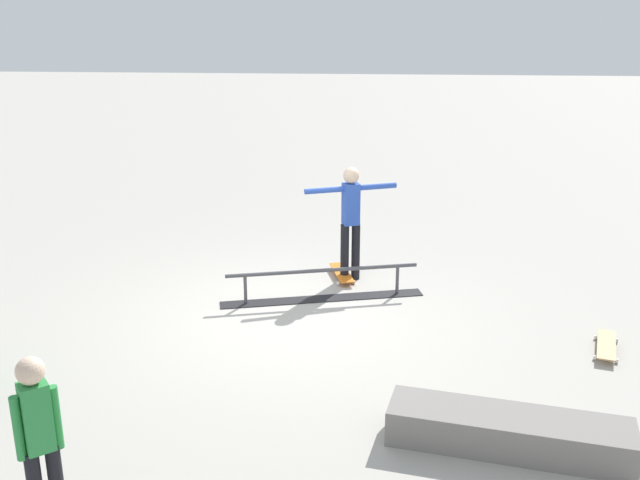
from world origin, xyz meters
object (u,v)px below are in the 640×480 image
object	(u,v)px
skateboard_main	(342,273)
loose_skateboard_natural	(606,345)
skate_ledge	(509,432)
bystander_green_shirt	(39,438)
grind_rail	(323,286)
skater_main	(351,216)

from	to	relation	value
skateboard_main	loose_skateboard_natural	size ratio (longest dim) A/B	1.00
skate_ledge	bystander_green_shirt	size ratio (longest dim) A/B	1.44
grind_rail	loose_skateboard_natural	bearing A→B (deg)	145.09
skater_main	skateboard_main	bearing A→B (deg)	-44.69
skate_ledge	bystander_green_shirt	bearing A→B (deg)	20.82
skater_main	skateboard_main	world-z (taller)	skater_main
skate_ledge	loose_skateboard_natural	world-z (taller)	skate_ledge
grind_rail	loose_skateboard_natural	size ratio (longest dim) A/B	3.28
bystander_green_shirt	grind_rail	bearing A→B (deg)	-147.81
skate_ledge	bystander_green_shirt	distance (m)	3.93
bystander_green_shirt	loose_skateboard_natural	world-z (taller)	bystander_green_shirt
grind_rail	loose_skateboard_natural	world-z (taller)	grind_rail
skate_ledge	loose_skateboard_natural	size ratio (longest dim) A/B	2.60
skater_main	skateboard_main	xyz separation A→B (m)	(0.12, -0.05, -0.88)
skater_main	bystander_green_shirt	xyz separation A→B (m)	(2.07, 5.43, -0.11)
skateboard_main	grind_rail	bearing A→B (deg)	149.58
grind_rail	skateboard_main	distance (m)	0.84
grind_rail	skater_main	world-z (taller)	skater_main
bystander_green_shirt	loose_skateboard_natural	bearing A→B (deg)	176.32
skater_main	grind_rail	bearing A→B (deg)	45.55
skate_ledge	skateboard_main	size ratio (longest dim) A/B	2.60
skater_main	bystander_green_shirt	size ratio (longest dim) A/B	1.10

